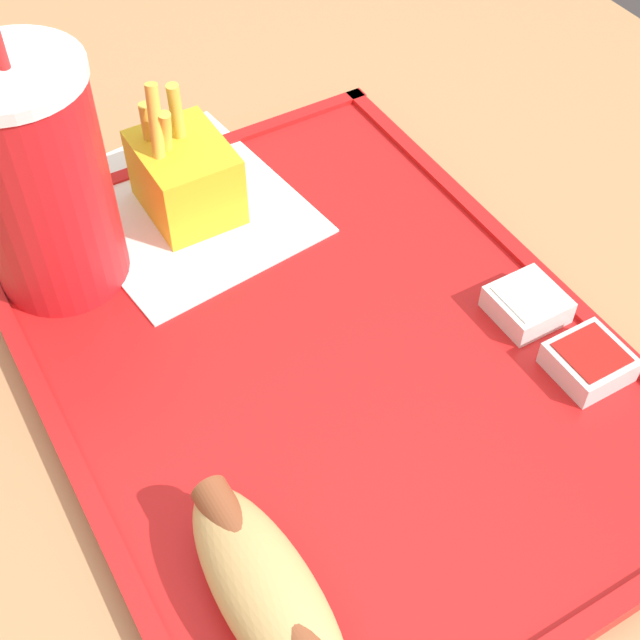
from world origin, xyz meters
TOP-DOWN VIEW (x-y plane):
  - dining_table at (0.00, 0.00)m, footprint 1.16×0.96m
  - food_tray at (0.01, 0.00)m, footprint 0.46×0.34m
  - paper_napkin at (0.18, 0.02)m, footprint 0.20×0.17m
  - soda_cup at (0.16, 0.12)m, footprint 0.09×0.09m
  - hot_dog_far at (-0.13, 0.11)m, footprint 0.14×0.05m
  - fries_carton at (0.18, 0.02)m, footprint 0.08×0.06m
  - sauce_cup_mayo at (-0.03, -0.13)m, footprint 0.04×0.04m
  - sauce_cup_ketchup at (-0.09, -0.13)m, footprint 0.04×0.04m

SIDE VIEW (x-z plane):
  - dining_table at x=0.00m, z-range 0.00..0.75m
  - food_tray at x=0.01m, z-range 0.75..0.76m
  - paper_napkin at x=0.18m, z-range 0.76..0.76m
  - sauce_cup_mayo at x=-0.03m, z-range 0.76..0.78m
  - sauce_cup_ketchup at x=-0.09m, z-range 0.76..0.78m
  - hot_dog_far at x=-0.13m, z-range 0.76..0.81m
  - fries_carton at x=0.18m, z-range 0.74..0.85m
  - soda_cup at x=0.16m, z-range 0.74..0.94m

